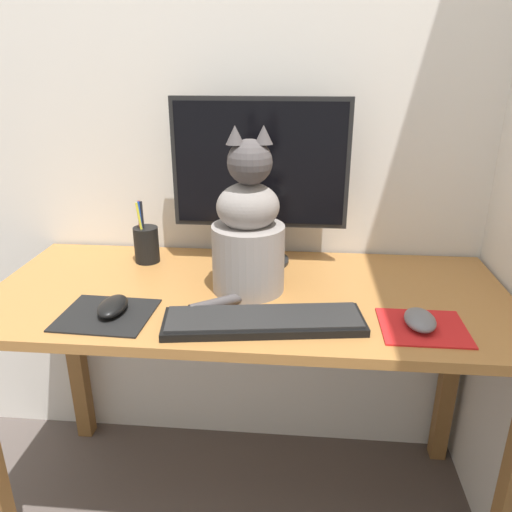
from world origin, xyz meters
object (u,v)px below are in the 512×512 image
at_px(monitor, 260,174).
at_px(cat, 249,233).
at_px(computer_mouse_left, 113,306).
at_px(keyboard, 264,321).
at_px(computer_mouse_right, 420,320).
at_px(pen_cup, 146,244).

height_order(monitor, cat, monitor).
xyz_separation_m(computer_mouse_left, cat, (0.30, 0.16, 0.14)).
height_order(keyboard, cat, cat).
bearing_deg(cat, computer_mouse_right, -36.82).
bearing_deg(monitor, computer_mouse_left, -131.63).
distance_m(computer_mouse_left, pen_cup, 0.33).
height_order(keyboard, computer_mouse_left, computer_mouse_left).
xyz_separation_m(computer_mouse_right, pen_cup, (-0.72, 0.33, 0.04)).
xyz_separation_m(keyboard, cat, (-0.05, 0.18, 0.14)).
bearing_deg(computer_mouse_right, monitor, 137.25).
xyz_separation_m(monitor, pen_cup, (-0.33, -0.03, -0.21)).
bearing_deg(computer_mouse_left, computer_mouse_right, -0.17).
relative_size(keyboard, computer_mouse_left, 4.20).
distance_m(monitor, computer_mouse_left, 0.53).
xyz_separation_m(monitor, computer_mouse_left, (-0.31, -0.35, -0.24)).
relative_size(computer_mouse_left, pen_cup, 0.60).
relative_size(computer_mouse_left, cat, 0.26).
bearing_deg(computer_mouse_right, cat, 157.57).
height_order(monitor, keyboard, monitor).
xyz_separation_m(keyboard, computer_mouse_left, (-0.35, 0.02, 0.01)).
bearing_deg(computer_mouse_left, keyboard, -3.74).
relative_size(computer_mouse_left, computer_mouse_right, 1.04).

